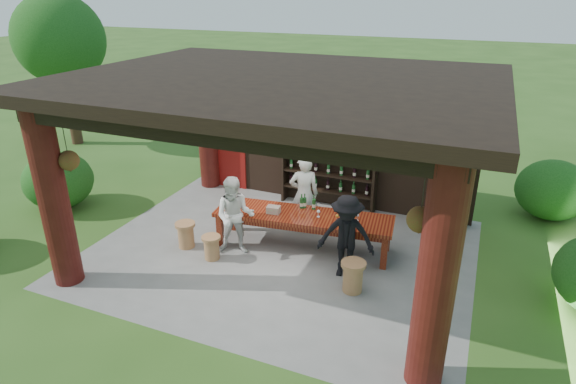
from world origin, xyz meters
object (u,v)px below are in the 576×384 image
at_px(host, 304,194).
at_px(napkin_basket, 273,210).
at_px(guest_man, 346,237).
at_px(stool_near_right, 353,276).
at_px(guest_woman, 235,216).
at_px(stool_near_left, 212,247).
at_px(tasting_table, 303,220).
at_px(stool_far_left, 186,234).
at_px(wine_shelf, 329,167).

relative_size(host, napkin_basket, 6.58).
height_order(guest_man, napkin_basket, guest_man).
relative_size(stool_near_right, napkin_basket, 2.21).
distance_m(guest_woman, guest_man, 2.24).
distance_m(stool_near_left, host, 2.27).
bearing_deg(stool_near_left, tasting_table, 36.29).
bearing_deg(stool_far_left, tasting_table, 21.80).
bearing_deg(tasting_table, guest_man, -31.11).
distance_m(stool_near_left, guest_woman, 0.75).
bearing_deg(napkin_basket, stool_near_left, -134.29).
xyz_separation_m(stool_near_left, guest_woman, (0.32, 0.41, 0.54)).
relative_size(stool_far_left, napkin_basket, 2.08).
xyz_separation_m(stool_near_left, host, (1.23, 1.81, 0.60)).
bearing_deg(guest_man, stool_near_left, -179.10).
distance_m(tasting_table, guest_man, 1.26).
xyz_separation_m(tasting_table, stool_near_right, (1.35, -1.09, -0.33)).
distance_m(stool_near_left, napkin_basket, 1.42).
distance_m(tasting_table, stool_near_left, 1.89).
bearing_deg(napkin_basket, tasting_table, 15.47).
bearing_deg(guest_woman, stool_near_left, -148.08).
bearing_deg(stool_near_right, guest_woman, 170.82).
distance_m(wine_shelf, guest_woman, 2.98).
bearing_deg(wine_shelf, guest_man, -65.74).
bearing_deg(tasting_table, napkin_basket, -164.53).
bearing_deg(host, guest_man, 109.98).
relative_size(tasting_table, stool_far_left, 6.73).
distance_m(stool_near_left, stool_far_left, 0.76).
bearing_deg(host, tasting_table, 85.61).
relative_size(tasting_table, stool_near_left, 7.45).
relative_size(wine_shelf, guest_woman, 1.43).
xyz_separation_m(wine_shelf, tasting_table, (0.17, -2.12, -0.38)).
distance_m(wine_shelf, guest_man, 3.04).
height_order(wine_shelf, stool_far_left, wine_shelf).
distance_m(tasting_table, host, 0.80).
bearing_deg(tasting_table, stool_far_left, -158.20).
height_order(stool_far_left, napkin_basket, napkin_basket).
distance_m(host, guest_man, 1.91).
height_order(stool_near_right, napkin_basket, napkin_basket).
bearing_deg(stool_near_right, host, 131.61).
distance_m(guest_man, napkin_basket, 1.72).
bearing_deg(napkin_basket, stool_far_left, -156.08).
height_order(stool_far_left, guest_woman, guest_woman).
height_order(tasting_table, guest_man, guest_man).
xyz_separation_m(stool_far_left, guest_woman, (1.05, 0.20, 0.52)).
height_order(guest_woman, napkin_basket, guest_woman).
height_order(stool_near_left, guest_man, guest_man).
bearing_deg(host, guest_woman, 32.83).
bearing_deg(stool_far_left, stool_near_left, -15.88).
relative_size(wine_shelf, guest_man, 1.44).
relative_size(wine_shelf, tasting_table, 0.63).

